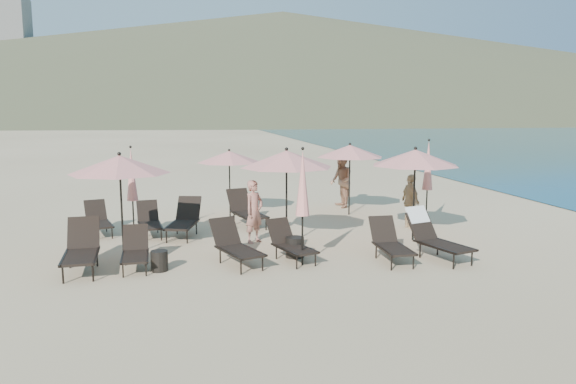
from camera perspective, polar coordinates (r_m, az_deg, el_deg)
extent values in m
plane|color=#D6BA8C|center=(12.76, 3.26, -7.22)|extent=(800.00, 800.00, 0.00)
cone|color=brown|center=(319.09, -0.50, 12.99)|extent=(690.00, 690.00, 55.00)
cone|color=brown|center=(392.87, 17.80, 10.09)|extent=(280.00, 280.00, 32.00)
cube|color=beige|center=(266.16, -27.10, 12.17)|extent=(22.00, 18.00, 48.00)
cube|color=beige|center=(324.90, -19.70, 10.92)|extent=(18.00, 16.00, 38.00)
cube|color=black|center=(12.56, -20.36, -6.21)|extent=(0.74, 1.34, 0.05)
cube|color=black|center=(13.34, -20.06, -3.92)|extent=(0.70, 0.53, 0.68)
cylinder|color=black|center=(12.12, -21.91, -7.80)|extent=(0.04, 0.04, 0.37)
cylinder|color=black|center=(13.20, -21.30, -6.44)|extent=(0.04, 0.04, 0.37)
cylinder|color=black|center=(12.06, -19.21, -7.73)|extent=(0.04, 0.04, 0.37)
cylinder|color=black|center=(13.14, -18.83, -6.37)|extent=(0.04, 0.04, 0.37)
cube|color=black|center=(12.65, -21.82, -6.14)|extent=(0.11, 1.47, 0.04)
cube|color=black|center=(12.58, -18.84, -6.06)|extent=(0.11, 1.47, 0.04)
cube|color=black|center=(12.51, -15.28, -6.37)|extent=(0.57, 1.07, 0.04)
cube|color=black|center=(13.14, -15.22, -4.47)|extent=(0.56, 0.41, 0.55)
cylinder|color=black|center=(12.14, -16.42, -7.66)|extent=(0.03, 0.03, 0.30)
cylinder|color=black|center=(13.02, -16.20, -6.55)|extent=(0.03, 0.03, 0.30)
cylinder|color=black|center=(12.12, -14.23, -7.60)|extent=(0.03, 0.03, 0.30)
cylinder|color=black|center=(13.00, -14.16, -6.49)|extent=(0.03, 0.03, 0.30)
cube|color=black|center=(12.57, -16.49, -6.31)|extent=(0.06, 1.20, 0.04)
cube|color=black|center=(12.54, -14.06, -6.24)|extent=(0.06, 1.20, 0.04)
cube|color=black|center=(12.38, -4.79, -6.07)|extent=(0.99, 1.33, 0.05)
cube|color=black|center=(13.01, -6.41, -4.03)|extent=(0.73, 0.63, 0.62)
cylinder|color=black|center=(11.88, -4.80, -7.59)|extent=(0.04, 0.04, 0.34)
cylinder|color=black|center=(12.78, -6.90, -6.46)|extent=(0.04, 0.04, 0.34)
cylinder|color=black|center=(12.12, -2.60, -7.25)|extent=(0.04, 0.04, 0.34)
cylinder|color=black|center=(12.99, -4.82, -6.17)|extent=(0.04, 0.04, 0.34)
cube|color=black|center=(12.29, -6.15, -6.14)|extent=(0.49, 1.28, 0.04)
cube|color=black|center=(12.55, -3.67, -5.80)|extent=(0.49, 1.28, 0.04)
cube|color=black|center=(12.68, 0.79, -5.81)|extent=(0.87, 1.22, 0.05)
cube|color=black|center=(13.25, -0.81, -3.98)|extent=(0.66, 0.56, 0.57)
cylinder|color=black|center=(12.23, 0.89, -7.16)|extent=(0.03, 0.03, 0.31)
cylinder|color=black|center=(13.03, -1.19, -6.17)|extent=(0.03, 0.03, 0.31)
cylinder|color=black|center=(12.47, 2.80, -6.86)|extent=(0.03, 0.03, 0.31)
cylinder|color=black|center=(13.25, 0.63, -5.91)|extent=(0.03, 0.03, 0.31)
cube|color=black|center=(12.59, -0.40, -5.87)|extent=(0.40, 1.19, 0.04)
cube|color=black|center=(12.86, 1.75, -5.57)|extent=(0.40, 1.19, 0.04)
cube|color=black|center=(12.82, 10.78, -5.73)|extent=(0.63, 1.17, 0.05)
cube|color=black|center=(13.46, 9.62, -3.77)|extent=(0.61, 0.45, 0.59)
cylinder|color=black|center=(12.35, 10.47, -7.11)|extent=(0.03, 0.03, 0.33)
cylinder|color=black|center=(13.24, 8.94, -5.99)|extent=(0.03, 0.03, 0.33)
cylinder|color=black|center=(12.53, 12.62, -6.95)|extent=(0.03, 0.03, 0.33)
cylinder|color=black|center=(13.41, 10.97, -5.85)|extent=(0.03, 0.03, 0.33)
cube|color=black|center=(12.76, 9.48, -5.71)|extent=(0.07, 1.30, 0.04)
cube|color=black|center=(12.97, 11.89, -5.55)|extent=(0.07, 1.30, 0.04)
cube|color=black|center=(13.24, 15.77, -5.32)|extent=(0.97, 1.38, 0.05)
cube|color=black|center=(13.77, 13.40, -3.38)|extent=(0.75, 0.63, 0.64)
cylinder|color=black|center=(12.74, 16.47, -6.77)|extent=(0.04, 0.04, 0.35)
cylinder|color=black|center=(13.50, 13.27, -5.78)|extent=(0.04, 0.04, 0.35)
cylinder|color=black|center=(13.12, 18.17, -6.41)|extent=(0.04, 0.04, 0.35)
cylinder|color=black|center=(13.85, 14.96, -5.47)|extent=(0.04, 0.04, 0.35)
cube|color=black|center=(13.06, 14.61, -5.42)|extent=(0.43, 1.36, 0.04)
cube|color=black|center=(13.48, 16.58, -5.06)|extent=(0.43, 1.36, 0.04)
cube|color=silver|center=(13.83, 13.02, -2.27)|extent=(0.62, 0.44, 0.39)
cube|color=black|center=(16.09, -18.57, -3.15)|extent=(0.83, 1.21, 0.05)
cube|color=black|center=(16.76, -18.98, -1.77)|extent=(0.66, 0.55, 0.57)
cylinder|color=black|center=(15.65, -19.16, -4.12)|extent=(0.03, 0.03, 0.31)
cylinder|color=black|center=(16.56, -19.60, -3.45)|extent=(0.03, 0.03, 0.31)
cylinder|color=black|center=(15.71, -17.44, -3.99)|extent=(0.03, 0.03, 0.31)
cylinder|color=black|center=(16.62, -17.97, -3.33)|extent=(0.03, 0.03, 0.31)
cube|color=black|center=(16.10, -19.56, -3.16)|extent=(0.35, 1.21, 0.04)
cube|color=black|center=(16.17, -17.63, -3.01)|extent=(0.35, 1.21, 0.04)
cube|color=black|center=(15.55, -13.83, -3.34)|extent=(0.69, 1.16, 0.05)
cube|color=black|center=(16.23, -14.09, -1.88)|extent=(0.62, 0.48, 0.57)
cylinder|color=black|center=(15.12, -14.56, -4.35)|extent=(0.03, 0.03, 0.31)
cylinder|color=black|center=(16.05, -14.81, -3.61)|extent=(0.03, 0.03, 0.31)
cylinder|color=black|center=(15.16, -12.75, -4.25)|extent=(0.03, 0.03, 0.31)
cylinder|color=black|center=(16.08, -13.10, -3.52)|extent=(0.03, 0.03, 0.31)
cube|color=black|center=(15.58, -14.86, -3.33)|extent=(0.18, 1.24, 0.04)
cube|color=black|center=(15.62, -12.83, -3.22)|extent=(0.18, 1.24, 0.04)
cube|color=black|center=(15.22, -10.76, -3.34)|extent=(0.96, 1.37, 0.05)
cube|color=black|center=(15.96, -10.06, -1.64)|extent=(0.75, 0.63, 0.64)
cylinder|color=black|center=(14.84, -12.25, -4.43)|extent=(0.04, 0.04, 0.35)
cylinder|color=black|center=(15.85, -11.20, -3.57)|extent=(0.04, 0.04, 0.35)
cylinder|color=black|center=(14.70, -10.22, -4.49)|extent=(0.04, 0.04, 0.35)
cylinder|color=black|center=(15.72, -9.29, -3.61)|extent=(0.04, 0.04, 0.35)
cube|color=black|center=(15.35, -11.85, -3.23)|extent=(0.42, 1.36, 0.04)
cube|color=black|center=(15.19, -9.58, -3.29)|extent=(0.42, 1.36, 0.04)
cube|color=black|center=(16.34, -3.90, -2.34)|extent=(0.95, 1.40, 0.05)
cube|color=black|center=(17.07, -5.00, -0.81)|extent=(0.76, 0.63, 0.66)
cylinder|color=black|center=(15.80, -4.09, -3.44)|extent=(0.04, 0.04, 0.36)
cylinder|color=black|center=(16.80, -5.50, -2.73)|extent=(0.04, 0.04, 0.36)
cylinder|color=black|center=(16.01, -2.25, -3.27)|extent=(0.04, 0.04, 0.36)
cylinder|color=black|center=(17.00, -3.75, -2.57)|extent=(0.04, 0.04, 0.36)
cube|color=black|center=(16.27, -5.01, -2.37)|extent=(0.39, 1.41, 0.04)
cube|color=black|center=(16.51, -2.94, -2.19)|extent=(0.39, 1.41, 0.04)
cylinder|color=black|center=(13.47, -16.54, -1.70)|extent=(0.05, 0.05, 2.30)
cone|color=tan|center=(13.33, -16.73, 2.70)|extent=(2.30, 2.30, 0.42)
sphere|color=black|center=(13.31, -16.78, 3.73)|extent=(0.09, 0.09, 0.09)
cylinder|color=black|center=(14.02, -0.15, -0.89)|extent=(0.05, 0.05, 2.32)
cone|color=tan|center=(13.89, -0.15, 3.38)|extent=(2.32, 2.32, 0.42)
sphere|color=black|center=(13.87, -0.15, 4.38)|extent=(0.09, 0.09, 0.09)
cylinder|color=black|center=(15.05, 12.67, -0.50)|extent=(0.05, 0.05, 2.29)
cone|color=tan|center=(14.92, 12.80, 3.44)|extent=(2.29, 2.29, 0.42)
sphere|color=black|center=(14.90, 12.83, 4.36)|extent=(0.09, 0.09, 0.09)
cylinder|color=black|center=(17.91, -5.94, 0.67)|extent=(0.04, 0.04, 2.02)
cone|color=tan|center=(17.80, -5.99, 3.59)|extent=(2.02, 2.02, 0.37)
sphere|color=black|center=(17.79, -6.00, 4.27)|extent=(0.08, 0.08, 0.08)
cylinder|color=black|center=(18.26, 6.26, 1.07)|extent=(0.05, 0.05, 2.18)
cone|color=tan|center=(18.16, 6.31, 4.16)|extent=(2.18, 2.18, 0.39)
sphere|color=black|center=(18.14, 6.32, 4.88)|extent=(0.08, 0.08, 0.08)
cylinder|color=black|center=(12.45, 1.47, -4.93)|extent=(0.04, 0.04, 1.13)
cone|color=tan|center=(12.21, 1.49, 0.93)|extent=(0.31, 0.31, 1.44)
sphere|color=black|center=(12.13, 1.51, 4.43)|extent=(0.07, 0.07, 0.07)
cylinder|color=black|center=(16.85, 13.88, -1.62)|extent=(0.04, 0.04, 1.11)
cone|color=tan|center=(16.68, 14.04, 2.63)|extent=(0.30, 0.30, 1.41)
sphere|color=black|center=(16.62, 14.13, 5.15)|extent=(0.07, 0.07, 0.07)
cylinder|color=black|center=(15.25, -15.42, -2.81)|extent=(0.04, 0.04, 1.07)
cone|color=tan|center=(15.06, -15.60, 1.74)|extent=(0.29, 0.29, 1.37)
sphere|color=black|center=(15.00, -15.71, 4.44)|extent=(0.07, 0.07, 0.07)
cylinder|color=black|center=(12.41, -12.93, -6.83)|extent=(0.37, 0.37, 0.44)
cylinder|color=black|center=(13.17, 0.69, -5.62)|extent=(0.44, 0.44, 0.48)
imported|color=#A5695A|center=(14.49, -3.45, -1.99)|extent=(0.70, 0.68, 1.63)
imported|color=#AF7A5A|center=(19.59, 5.42, 1.14)|extent=(0.71, 0.91, 1.87)
imported|color=tan|center=(16.58, 12.35, -0.92)|extent=(0.43, 0.94, 1.57)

